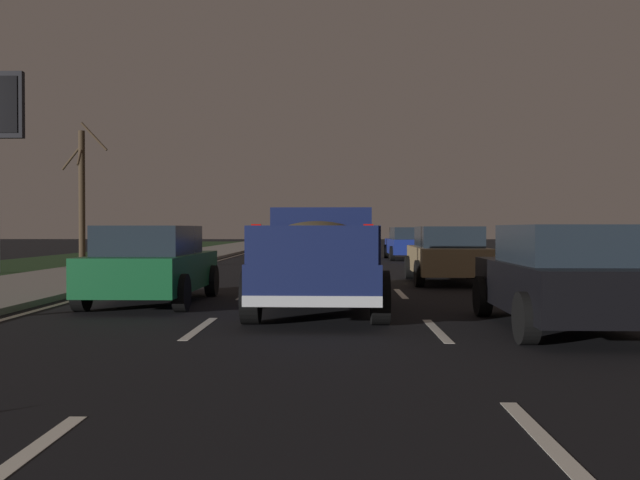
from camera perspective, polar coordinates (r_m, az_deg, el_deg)
The scene contains 10 objects.
ground at distance 27.31m, azimuth 0.71°, elevation -2.20°, with size 144.00×144.00×0.00m, color black.
sidewalk_shoulder at distance 28.38m, azimuth -14.51°, elevation -1.99°, with size 108.00×4.00×0.12m, color gray.
grass_verge at distance 30.14m, azimuth -23.70°, elevation -1.98°, with size 108.00×6.00×0.01m, color #1E3819.
lane_markings at distance 30.93m, azimuth -4.92°, elevation -1.83°, with size 108.92×7.04×0.01m.
pickup_truck at distance 12.93m, azimuth 0.05°, elevation -1.32°, with size 5.46×2.36×1.87m.
sedan_tan at distance 19.95m, azimuth 10.05°, elevation -1.11°, with size 4.42×2.06×1.54m.
sedan_green at distance 14.60m, azimuth -13.17°, elevation -1.86°, with size 4.41×2.04×1.54m.
sedan_black at distance 11.16m, azimuth 18.82°, elevation -2.74°, with size 4.43×2.07×1.54m.
sedan_blue at distance 34.64m, azimuth 7.00°, elevation -0.24°, with size 4.44×2.09×1.54m.
bare_tree_far at distance 33.11m, azimuth -18.38°, elevation 3.62°, with size 1.76×2.30×6.14m.
Camera 1 is at (-0.27, -0.29, 1.49)m, focal length 40.32 mm.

